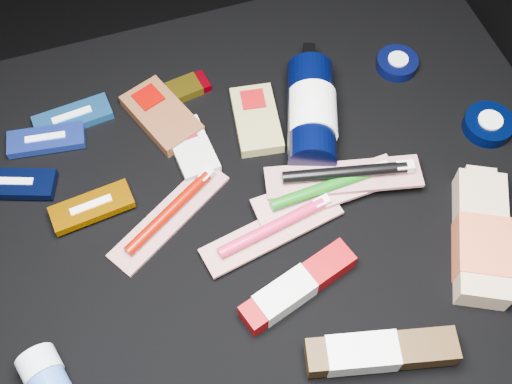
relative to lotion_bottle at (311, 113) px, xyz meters
name	(u,v)px	position (x,y,z in m)	size (l,w,h in m)	color
ground	(250,304)	(-0.13, -0.11, -0.44)	(3.00, 3.00, 0.00)	black
cloth_table	(250,263)	(-0.13, -0.11, -0.24)	(0.98, 0.78, 0.40)	black
luna_bar_0	(73,117)	(-0.34, 0.13, -0.03)	(0.12, 0.06, 0.02)	#1F64B0
luna_bar_1	(46,140)	(-0.39, 0.10, -0.03)	(0.12, 0.06, 0.02)	#203AB0
luna_bar_2	(13,184)	(-0.45, 0.03, -0.02)	(0.13, 0.08, 0.02)	black
luna_bar_3	(92,207)	(-0.34, -0.04, -0.02)	(0.12, 0.06, 0.02)	#AA6000
clif_bar_0	(160,113)	(-0.21, 0.09, -0.03)	(0.11, 0.15, 0.02)	#5C311A
clif_bar_1	(191,146)	(-0.18, 0.02, -0.03)	(0.06, 0.11, 0.02)	beige
clif_bar_2	(256,117)	(-0.08, 0.04, -0.03)	(0.08, 0.13, 0.02)	olive
power_bar	(177,92)	(-0.18, 0.13, -0.03)	(0.12, 0.05, 0.01)	#84000B
lotion_bottle	(311,113)	(0.00, 0.00, 0.00)	(0.13, 0.23, 0.07)	black
cream_tin_upper	(397,63)	(0.18, 0.07, -0.03)	(0.07, 0.07, 0.02)	black
cream_tin_lower	(488,124)	(0.26, -0.09, -0.03)	(0.08, 0.08, 0.02)	black
bodywash_bottle	(481,239)	(0.15, -0.26, -0.02)	(0.14, 0.20, 0.04)	tan
toothbrush_pack_0	(171,213)	(-0.24, -0.08, -0.03)	(0.20, 0.15, 0.02)	#B7B1AA
toothbrush_pack_1	(274,229)	(-0.11, -0.16, -0.02)	(0.21, 0.08, 0.02)	beige
toothbrush_pack_2	(329,188)	(-0.02, -0.12, -0.01)	(0.22, 0.06, 0.02)	silver
toothbrush_pack_3	(346,175)	(0.01, -0.11, -0.01)	(0.23, 0.10, 0.02)	#AEA7A4
toothpaste_carton_red	(293,290)	(-0.12, -0.25, -0.02)	(0.17, 0.09, 0.03)	maroon
toothpaste_carton_green	(374,353)	(-0.05, -0.36, -0.01)	(0.19, 0.08, 0.04)	#35230F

